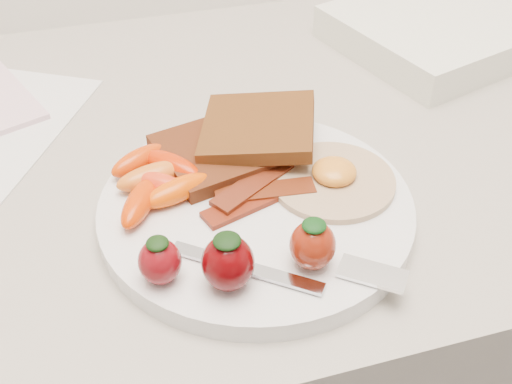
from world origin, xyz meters
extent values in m
cube|color=gray|center=(0.00, 1.70, 0.45)|extent=(2.00, 0.60, 0.90)
cylinder|color=silver|center=(-0.02, 1.57, 0.91)|extent=(0.27, 0.27, 0.02)
cube|color=black|center=(-0.04, 1.64, 0.93)|extent=(0.12, 0.12, 0.01)
cube|color=#3B260C|center=(0.01, 1.65, 0.94)|extent=(0.13, 0.13, 0.02)
cylinder|color=beige|center=(0.05, 1.57, 0.92)|extent=(0.11, 0.11, 0.01)
ellipsoid|color=orange|center=(0.05, 1.58, 0.93)|extent=(0.04, 0.04, 0.02)
cube|color=#3F1103|center=(-0.03, 1.57, 0.92)|extent=(0.09, 0.05, 0.00)
cube|color=#3A0B06|center=(-0.01, 1.57, 0.92)|extent=(0.09, 0.03, 0.00)
cube|color=#4F1A08|center=(-0.02, 1.58, 0.92)|extent=(0.08, 0.06, 0.00)
ellipsoid|color=orange|center=(-0.10, 1.62, 0.93)|extent=(0.07, 0.04, 0.02)
ellipsoid|color=red|center=(-0.10, 1.60, 0.93)|extent=(0.06, 0.05, 0.02)
ellipsoid|color=#CE3200|center=(-0.12, 1.58, 0.93)|extent=(0.05, 0.07, 0.02)
ellipsoid|color=red|center=(-0.08, 1.63, 0.93)|extent=(0.06, 0.06, 0.02)
ellipsoid|color=#D03804|center=(-0.11, 1.64, 0.93)|extent=(0.06, 0.05, 0.02)
ellipsoid|color=#E44A00|center=(-0.08, 1.59, 0.93)|extent=(0.07, 0.04, 0.02)
ellipsoid|color=maroon|center=(-0.11, 1.50, 0.94)|extent=(0.03, 0.03, 0.04)
ellipsoid|color=black|center=(-0.11, 1.50, 0.95)|extent=(0.02, 0.02, 0.01)
ellipsoid|color=#4A0205|center=(-0.07, 1.48, 0.94)|extent=(0.04, 0.04, 0.04)
ellipsoid|color=black|center=(-0.07, 1.48, 0.96)|extent=(0.02, 0.02, 0.01)
ellipsoid|color=maroon|center=(0.00, 1.49, 0.94)|extent=(0.04, 0.04, 0.04)
ellipsoid|color=#0B330E|center=(0.00, 1.49, 0.96)|extent=(0.02, 0.02, 0.01)
cube|color=silver|center=(-0.05, 1.49, 0.92)|extent=(0.10, 0.08, 0.00)
cube|color=white|center=(0.04, 1.46, 0.92)|extent=(0.05, 0.05, 0.00)
cube|color=white|center=(0.31, 1.82, 0.92)|extent=(0.31, 0.28, 0.04)
camera|label=1|loc=(-0.14, 1.17, 1.27)|focal=45.00mm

